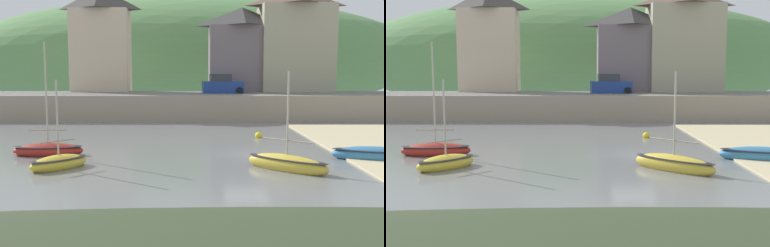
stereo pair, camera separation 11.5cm
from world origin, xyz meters
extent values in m
cube|color=slate|center=(0.00, 0.00, -0.03)|extent=(48.00, 40.00, 0.06)
cube|color=gray|center=(0.00, 17.00, 1.20)|extent=(48.00, 2.40, 2.40)
cube|color=#606060|center=(0.00, 20.70, 2.35)|extent=(48.00, 9.00, 0.10)
ellipsoid|color=#5A894E|center=(-3.71, 55.20, 6.91)|extent=(80.00, 44.00, 19.75)
cube|color=beige|center=(-13.18, 25.20, 6.85)|extent=(6.21, 4.01, 8.90)
cube|color=slate|center=(2.38, 25.20, 5.95)|extent=(7.23, 4.75, 7.10)
pyramid|color=#3D3A39|center=(2.38, 25.20, 10.53)|extent=(7.53, 5.05, 2.04)
cube|color=#A09C7F|center=(8.21, 25.20, 7.06)|extent=(7.71, 5.67, 9.32)
cube|color=gray|center=(10.87, 29.20, 7.42)|extent=(2.80, 2.80, 10.04)
ellipsoid|color=teal|center=(6.57, -1.90, 0.26)|extent=(4.71, 2.57, 0.95)
ellipsoid|color=black|center=(6.57, -1.90, 0.52)|extent=(4.62, 2.52, 0.12)
ellipsoid|color=maroon|center=(-11.17, -0.44, 0.25)|extent=(3.92, 1.54, 0.89)
ellipsoid|color=black|center=(-11.17, -0.44, 0.49)|extent=(3.84, 1.51, 0.12)
cylinder|color=#B2A893|center=(-11.17, -0.44, 3.48)|extent=(0.09, 0.09, 5.57)
cylinder|color=gray|center=(-11.17, -0.44, 1.42)|extent=(2.08, 0.17, 0.07)
ellipsoid|color=gold|center=(1.36, -4.26, 0.27)|extent=(3.85, 3.53, 0.98)
ellipsoid|color=black|center=(1.36, -4.26, 0.54)|extent=(3.78, 3.45, 0.12)
cylinder|color=#B2A893|center=(1.36, -4.26, 2.72)|extent=(0.09, 0.09, 3.91)
cylinder|color=gray|center=(1.36, -4.26, 1.43)|extent=(2.03, 1.78, 0.07)
ellipsoid|color=gold|center=(-9.57, -3.88, 0.24)|extent=(2.94, 3.00, 0.86)
ellipsoid|color=black|center=(-9.57, -3.88, 0.47)|extent=(2.88, 2.94, 0.12)
cylinder|color=#B2A893|center=(-9.57, -3.88, 2.47)|extent=(0.09, 0.09, 3.61)
cylinder|color=gray|center=(-9.57, -3.88, 1.34)|extent=(1.32, 1.38, 0.07)
cube|color=navy|center=(-0.01, 20.70, 3.00)|extent=(4.23, 2.04, 1.20)
cube|color=#282D33|center=(-0.26, 20.70, 3.95)|extent=(2.22, 1.67, 0.80)
cylinder|color=black|center=(1.64, 21.50, 2.72)|extent=(0.64, 0.22, 0.64)
cylinder|color=black|center=(1.64, 19.90, 2.72)|extent=(0.64, 0.22, 0.64)
cylinder|color=black|center=(-1.66, 21.50, 2.72)|extent=(0.64, 0.22, 0.64)
cylinder|color=black|center=(-1.66, 19.90, 2.72)|extent=(0.64, 0.22, 0.64)
sphere|color=yellow|center=(1.55, 6.19, 0.15)|extent=(0.49, 0.49, 0.49)
camera|label=1|loc=(-3.14, -25.28, 4.72)|focal=42.26mm
camera|label=2|loc=(-3.02, -25.28, 4.72)|focal=42.26mm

